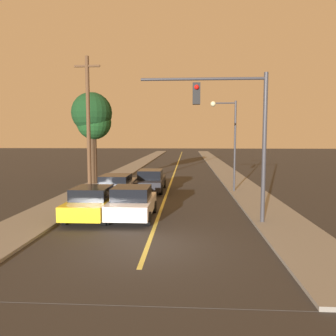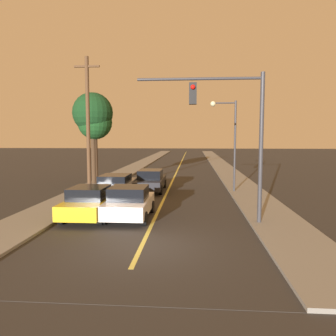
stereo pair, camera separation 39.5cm
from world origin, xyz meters
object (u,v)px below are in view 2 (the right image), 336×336
Objects in this scene: car_outer_lane_front at (90,202)px; tree_left_near at (93,114)px; car_outer_lane_second at (116,186)px; traffic_signal_mast at (232,121)px; streetlamp_right at (228,132)px; utility_pole_left at (88,124)px; car_near_lane_front at (129,202)px; tree_left_far at (95,123)px; car_near_lane_second at (151,180)px.

tree_left_near reaches higher than car_outer_lane_front.
traffic_signal_mast is (6.43, -5.77, 3.68)m from car_outer_lane_second.
tree_left_near is at bearing 163.57° from streetlamp_right.
car_outer_lane_front is 6.88m from utility_pole_left.
car_near_lane_front is 7.59m from utility_pole_left.
traffic_signal_mast is 1.04× the size of streetlamp_right.
tree_left_near reaches higher than car_near_lane_front.
traffic_signal_mast is 1.03× the size of tree_left_far.
tree_left_far is (-10.10, 3.12, 0.78)m from streetlamp_right.
streetlamp_right is (5.31, 7.60, 3.34)m from car_near_lane_front.
tree_left_near is at bearing -140.75° from tree_left_far.
car_outer_lane_front is at bearing -74.63° from tree_left_far.
tree_left_near is (-4.92, 2.85, 4.85)m from car_near_lane_second.
tree_left_near reaches higher than streetlamp_right.
car_outer_lane_front is 10.95m from streetlamp_right.
utility_pole_left is at bearing 123.70° from car_near_lane_front.
car_outer_lane_front is 0.69× the size of tree_left_far.
streetlamp_right is at bearing -17.17° from tree_left_far.
tree_left_far is (-4.80, 2.95, 4.12)m from car_near_lane_second.
streetlamp_right is (5.31, -0.17, 3.34)m from car_near_lane_second.
car_near_lane_front is 7.77m from car_near_lane_second.
car_outer_lane_front is 5.08m from car_outer_lane_second.
streetlamp_right is at bearing 84.91° from traffic_signal_mast.
streetlamp_right is 9.21m from utility_pole_left.
tree_left_far is at bearing 162.83° from streetlamp_right.
streetlamp_right is at bearing 46.58° from car_outer_lane_front.
tree_left_near is (-4.92, 10.62, 4.86)m from car_near_lane_front.
car_near_lane_front is 0.91× the size of car_outer_lane_front.
car_near_lane_second is 6.27m from streetlamp_right.
car_outer_lane_second is (0.00, 5.08, 0.02)m from car_outer_lane_front.
utility_pole_left is at bearing -166.51° from streetlamp_right.
utility_pole_left reaches higher than streetlamp_right.
car_outer_lane_second is 4.23m from utility_pole_left.
car_near_lane_front is 0.64× the size of streetlamp_right.
utility_pole_left is at bearing 143.32° from traffic_signal_mast.
tree_left_near is at bearing 114.88° from car_near_lane_front.
car_outer_lane_front is (-1.86, -7.74, -0.01)m from car_near_lane_second.
tree_left_near is at bearing 119.13° from car_outer_lane_second.
tree_left_near is 1.16× the size of tree_left_far.
streetlamp_right is (7.16, 2.49, 3.33)m from car_outer_lane_second.
tree_left_far reaches higher than car_outer_lane_front.
car_near_lane_second is 3.24m from car_outer_lane_second.
car_outer_lane_front is at bearing 179.09° from car_near_lane_front.
car_outer_lane_second is at bearing -62.34° from tree_left_far.
tree_left_far is at bearing 148.38° from car_near_lane_second.
utility_pole_left is (-1.78, 0.34, 3.82)m from car_outer_lane_second.
car_outer_lane_front is at bearing -133.42° from streetlamp_right.
car_outer_lane_second is at bearing 90.00° from car_outer_lane_front.
car_outer_lane_second is 0.78× the size of tree_left_far.
car_near_lane_front is at bearing -0.91° from car_outer_lane_front.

